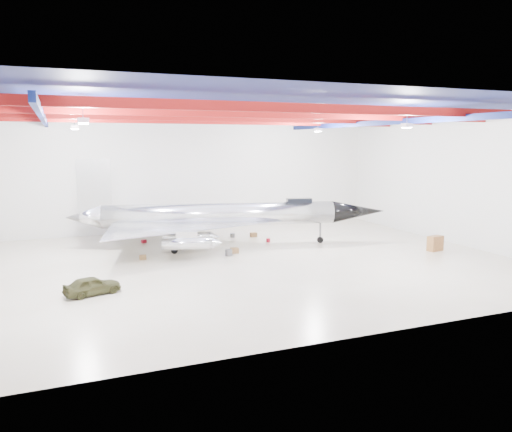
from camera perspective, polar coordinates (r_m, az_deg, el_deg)
name	(u,v)px	position (r m, az deg, el deg)	size (l,w,h in m)	color
floor	(233,263)	(35.98, -2.67, -5.43)	(40.00, 40.00, 0.00)	#C1B499
wall_back	(182,174)	(49.46, -8.41, 4.73)	(40.00, 40.00, 0.00)	silver
wall_right	(455,179)	(45.66, 21.80, 3.92)	(30.00, 30.00, 0.00)	silver
ceiling	(232,107)	(35.02, -2.79, 12.33)	(40.00, 40.00, 0.00)	#0A0F38
ceiling_structure	(232,117)	(34.98, -2.78, 11.22)	(39.50, 29.50, 1.08)	maroon
jet_aircraft	(220,218)	(41.56, -4.14, -0.20)	(26.46, 18.34, 7.30)	silver
jeep	(92,286)	(30.11, -18.21, -7.56)	(1.27, 3.16, 1.08)	#36361B
desk	(435,243)	(42.41, 19.80, -2.96)	(1.31, 0.66, 1.21)	brown
crate_ply	(143,257)	(37.95, -12.81, -4.63)	(0.50, 0.40, 0.35)	olive
toolbox_red	(144,241)	(44.22, -12.70, -2.83)	(0.39, 0.31, 0.27)	maroon
engine_drum	(229,253)	(38.30, -3.14, -4.20)	(0.54, 0.54, 0.49)	#59595B
parts_bin	(254,235)	(45.80, -0.28, -2.15)	(0.58, 0.47, 0.41)	olive
tool_chest	(268,240)	(43.45, 1.41, -2.79)	(0.36, 0.36, 0.32)	maroon
oil_barrel	(234,251)	(39.17, -2.48, -3.96)	(0.60, 0.48, 0.42)	olive
spares_box	(232,235)	(45.64, -2.70, -2.21)	(0.43, 0.43, 0.39)	#59595B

